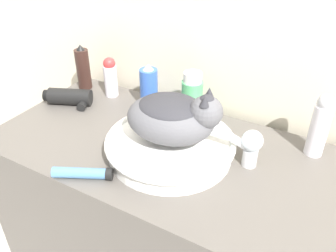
% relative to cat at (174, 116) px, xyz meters
% --- Properties ---
extents(wall_back, '(8.00, 0.05, 2.40)m').
position_rel_cat_xyz_m(wall_back, '(-0.04, 0.36, 0.24)').
color(wall_back, beige).
rests_on(wall_back, ground_plane).
extents(vanity_counter, '(1.13, 0.57, 0.82)m').
position_rel_cat_xyz_m(vanity_counter, '(-0.04, 0.02, -0.55)').
color(vanity_counter, '#56514C').
rests_on(vanity_counter, ground_plane).
extents(sink_basin, '(0.40, 0.40, 0.06)m').
position_rel_cat_xyz_m(sink_basin, '(-0.01, -0.00, -0.11)').
color(sink_basin, white).
rests_on(sink_basin, vanity_counter).
extents(cat, '(0.31, 0.26, 0.17)m').
position_rel_cat_xyz_m(cat, '(0.00, 0.00, 0.00)').
color(cat, '#56565B').
rests_on(cat, sink_basin).
extents(faucet, '(0.16, 0.08, 0.14)m').
position_rel_cat_xyz_m(faucet, '(0.21, 0.06, -0.07)').
color(faucet, silver).
rests_on(faucet, vanity_counter).
extents(lotion_bottle_white, '(0.05, 0.05, 0.20)m').
position_rel_cat_xyz_m(lotion_bottle_white, '(0.37, 0.22, -0.04)').
color(lotion_bottle_white, silver).
rests_on(lotion_bottle_white, vanity_counter).
extents(spray_bottle_trigger, '(0.07, 0.07, 0.17)m').
position_rel_cat_xyz_m(spray_bottle_trigger, '(-0.23, 0.22, -0.06)').
color(spray_bottle_trigger, '#335BB7').
rests_on(spray_bottle_trigger, vanity_counter).
extents(mouthwash_bottle, '(0.07, 0.07, 0.18)m').
position_rel_cat_xyz_m(mouthwash_bottle, '(-0.05, 0.22, -0.05)').
color(mouthwash_bottle, '#4CA366').
rests_on(mouthwash_bottle, vanity_counter).
extents(deodorant_stick, '(0.05, 0.05, 0.16)m').
position_rel_cat_xyz_m(deodorant_stick, '(-0.40, 0.22, -0.06)').
color(deodorant_stick, silver).
rests_on(deodorant_stick, vanity_counter).
extents(hairspray_can_black, '(0.06, 0.06, 0.19)m').
position_rel_cat_xyz_m(hairspray_can_black, '(-0.54, 0.22, -0.05)').
color(hairspray_can_black, '#331E19').
rests_on(hairspray_can_black, vanity_counter).
extents(cream_tube, '(0.17, 0.11, 0.04)m').
position_rel_cat_xyz_m(cream_tube, '(-0.17, -0.22, -0.12)').
color(cream_tube, '#4C7FB2').
rests_on(cream_tube, vanity_counter).
extents(hair_dryer, '(0.19, 0.14, 0.06)m').
position_rel_cat_xyz_m(hair_dryer, '(-0.49, 0.08, -0.11)').
color(hair_dryer, black).
rests_on(hair_dryer, vanity_counter).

